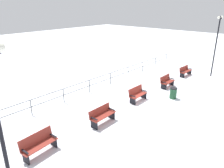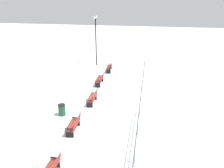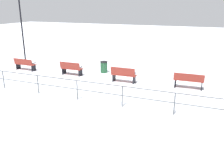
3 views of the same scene
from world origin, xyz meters
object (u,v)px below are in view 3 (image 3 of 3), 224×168
bench_third (124,75)px  trash_bin (104,67)px  lamppost_middle (21,18)px  bench_fourth (71,68)px  bench_fifth (25,64)px  bench_second (189,80)px

bench_third → trash_bin: bench_third is taller
lamppost_middle → trash_bin: (-0.27, -6.79, -3.04)m
bench_fourth → lamppost_middle: size_ratio=0.27×
bench_third → bench_fifth: bench_third is taller
bench_fifth → lamppost_middle: (1.78, 1.49, 2.98)m
bench_second → bench_fifth: (-0.17, 10.88, -0.03)m
bench_fourth → trash_bin: bearing=-50.7°
bench_third → bench_fourth: (0.21, 3.63, -0.03)m
bench_fourth → lamppost_middle: (1.66, 5.12, 2.97)m
bench_fifth → trash_bin: 5.52m
bench_second → bench_fifth: size_ratio=1.01×
bench_second → trash_bin: bench_second is taller
bench_fifth → bench_third: bearing=-88.8°
lamppost_middle → trash_bin: size_ratio=6.79×
bench_second → bench_fourth: size_ratio=1.13×
lamppost_middle → bench_third: bearing=-102.1°
bench_fourth → bench_second: bearing=-90.0°
lamppost_middle → bench_second: bearing=-97.4°
bench_third → lamppost_middle: size_ratio=0.28×
bench_second → bench_fourth: bench_second is taller
bench_second → bench_third: bearing=92.8°
bench_third → lamppost_middle: bearing=78.1°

